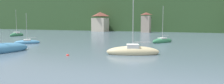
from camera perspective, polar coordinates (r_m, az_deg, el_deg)
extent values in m
cube|color=#2D4C28|center=(119.95, 19.34, 7.95)|extent=(352.00, 52.57, 20.06)
cube|color=#BCB29E|center=(99.66, -3.36, 4.93)|extent=(6.89, 5.91, 6.52)
pyramid|color=brown|center=(99.76, -3.38, 7.91)|extent=(7.24, 6.20, 2.07)
cube|color=gray|center=(89.58, 9.63, 5.03)|extent=(3.76, 3.01, 7.22)
pyramid|color=brown|center=(89.67, 9.68, 7.96)|extent=(3.95, 3.16, 1.05)
ellipsoid|color=#CCBC8E|center=(26.29, 5.92, -2.78)|extent=(7.14, 4.64, 1.51)
cylinder|color=#B7B7BC|center=(26.03, 6.00, 5.82)|extent=(0.08, 0.08, 7.04)
cylinder|color=#ADADB2|center=(26.25, 8.52, -0.06)|extent=(2.21, 0.99, 0.07)
cube|color=silver|center=(26.20, 5.93, -1.25)|extent=(2.05, 2.07, 0.58)
ellipsoid|color=#2D754C|center=(43.21, 14.13, 0.23)|extent=(4.17, 5.95, 1.33)
cylinder|color=#B7B7BC|center=(43.04, 14.25, 5.31)|extent=(0.07, 0.07, 6.93)
cylinder|color=#ADADB2|center=(43.95, 15.03, 1.86)|extent=(1.05, 1.90, 0.06)
cube|color=silver|center=(43.16, 14.15, 0.96)|extent=(1.74, 2.10, 0.38)
ellipsoid|color=#2D754C|center=(69.88, -25.45, 1.81)|extent=(2.64, 5.92, 1.45)
cylinder|color=#B7B7BC|center=(69.78, -25.59, 5.21)|extent=(0.07, 0.07, 7.51)
cylinder|color=#ADADB2|center=(68.87, -26.16, 2.82)|extent=(0.50, 2.46, 0.06)
cube|color=silver|center=(69.84, -25.47, 2.38)|extent=(1.38, 1.84, 0.60)
ellipsoid|color=teal|center=(43.44, -22.97, -0.11)|extent=(4.54, 4.48, 1.01)
cylinder|color=#B7B7BC|center=(43.27, -23.12, 3.89)|extent=(0.06, 0.06, 5.51)
cylinder|color=#ADADB2|center=(43.32, -21.86, 1.17)|extent=(1.29, 1.26, 0.05)
cube|color=silver|center=(43.40, -22.99, 0.49)|extent=(1.68, 1.67, 0.35)
ellipsoid|color=teal|center=(31.67, -29.12, -1.93)|extent=(3.58, 8.47, 1.81)
sphere|color=red|center=(25.82, -12.49, -3.80)|extent=(0.40, 0.40, 0.40)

